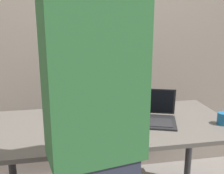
# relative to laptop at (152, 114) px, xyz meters

# --- Properties ---
(desk) EXTENTS (1.60, 0.75, 0.75)m
(desk) POSITION_rel_laptop_xyz_m (-0.27, -0.00, -0.14)
(desk) COLOR #56514C
(desk) RESTS_ON ground
(laptop) EXTENTS (0.40, 0.38, 0.20)m
(laptop) POSITION_rel_laptop_xyz_m (0.00, 0.00, 0.00)
(laptop) COLOR black
(laptop) RESTS_ON desk
(beer_bottle_brown) EXTENTS (0.08, 0.08, 0.27)m
(beer_bottle_brown) POSITION_rel_laptop_xyz_m (-0.51, 0.14, 0.06)
(beer_bottle_brown) COLOR #472B14
(beer_bottle_brown) RESTS_ON desk
(beer_bottle_green) EXTENTS (0.06, 0.06, 0.32)m
(beer_bottle_green) POSITION_rel_laptop_xyz_m (-0.34, 0.09, 0.08)
(beer_bottle_green) COLOR #1E5123
(beer_bottle_green) RESTS_ON desk
(beer_bottle_amber) EXTENTS (0.07, 0.07, 0.28)m
(beer_bottle_amber) POSITION_rel_laptop_xyz_m (-0.32, 0.22, 0.07)
(beer_bottle_amber) COLOR #333333
(beer_bottle_amber) RESTS_ON desk
(person_figure) EXTENTS (0.42, 0.33, 1.79)m
(person_figure) POSITION_rel_laptop_xyz_m (-0.47, -0.63, 0.13)
(person_figure) COLOR #2D3347
(person_figure) RESTS_ON ground
(coffee_mug) EXTENTS (0.10, 0.07, 0.08)m
(coffee_mug) POSITION_rel_laptop_xyz_m (0.44, -0.16, -0.00)
(coffee_mug) COLOR #19598C
(coffee_mug) RESTS_ON desk
(back_wall) EXTENTS (6.00, 0.10, 2.60)m
(back_wall) POSITION_rel_laptop_xyz_m (-0.27, 0.70, 0.51)
(back_wall) COLOR gray
(back_wall) RESTS_ON ground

